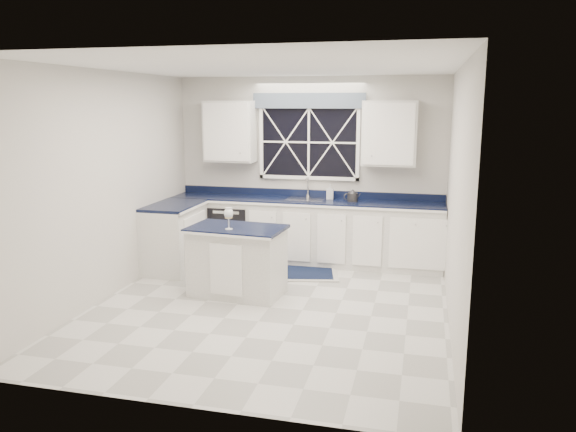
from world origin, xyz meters
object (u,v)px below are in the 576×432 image
(island, at_px, (237,261))
(dishwasher, at_px, (234,231))
(kettle, at_px, (352,196))
(soap_bottle, at_px, (330,192))
(wine_glass, at_px, (229,214))
(faucet, at_px, (308,187))

(island, bearing_deg, dishwasher, 115.23)
(kettle, distance_m, soap_bottle, 0.37)
(wine_glass, bearing_deg, soap_bottle, 64.36)
(wine_glass, height_order, soap_bottle, soap_bottle)
(island, bearing_deg, wine_glass, -103.00)
(island, bearing_deg, faucet, 79.11)
(island, xyz_separation_m, soap_bottle, (0.85, 1.72, 0.62))
(wine_glass, relative_size, soap_bottle, 1.19)
(faucet, distance_m, island, 1.98)
(dishwasher, xyz_separation_m, soap_bottle, (1.45, 0.12, 0.64))
(island, distance_m, kettle, 2.08)
(dishwasher, xyz_separation_m, wine_glass, (0.55, -1.75, 0.62))
(dishwasher, distance_m, faucet, 1.31)
(kettle, distance_m, wine_glass, 2.13)
(dishwasher, distance_m, wine_glass, 1.93)
(kettle, bearing_deg, dishwasher, 159.76)
(dishwasher, relative_size, soap_bottle, 3.74)
(dishwasher, distance_m, kettle, 1.89)
(island, distance_m, wine_glass, 0.62)
(dishwasher, bearing_deg, kettle, -0.29)
(faucet, xyz_separation_m, kettle, (0.69, -0.20, -0.08))
(kettle, bearing_deg, island, -146.85)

